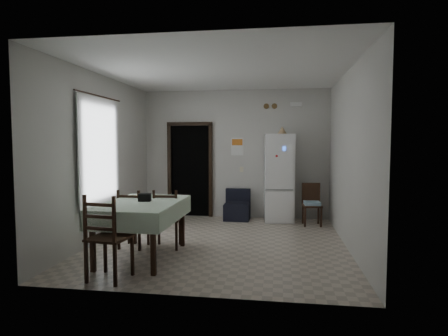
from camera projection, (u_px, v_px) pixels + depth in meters
name	position (u px, v px, depth m)	size (l,w,h in m)	color
ground	(220.00, 243.00, 6.40)	(4.50, 4.50, 0.00)	#B7A996
ceiling	(220.00, 71.00, 6.20)	(4.20, 4.50, 0.02)	white
wall_back	(235.00, 154.00, 8.52)	(4.20, 0.02, 2.90)	beige
wall_front	(188.00, 167.00, 4.08)	(4.20, 0.02, 2.90)	beige
wall_left	(103.00, 157.00, 6.61)	(0.02, 4.50, 2.90)	beige
wall_right	(349.00, 159.00, 6.00)	(0.02, 4.50, 2.90)	beige
doorway	(192.00, 170.00, 8.90)	(1.06, 0.52, 2.22)	black
window_recess	(94.00, 152.00, 6.41)	(0.10, 1.20, 1.60)	silver
curtain	(100.00, 152.00, 6.40)	(0.02, 1.45, 1.85)	silver
curtain_rod	(100.00, 96.00, 6.33)	(0.02, 0.02, 1.60)	black
calendar	(237.00, 147.00, 8.49)	(0.28, 0.02, 0.40)	white
calendar_image	(237.00, 142.00, 8.48)	(0.24, 0.01, 0.14)	orange
light_switch	(242.00, 169.00, 8.52)	(0.08, 0.02, 0.12)	beige
vent_left	(266.00, 106.00, 8.33)	(0.12, 0.12, 0.03)	brown
vent_right	(274.00, 106.00, 8.31)	(0.12, 0.12, 0.03)	brown
emergency_light	(296.00, 104.00, 8.21)	(0.25, 0.07, 0.09)	white
fridge	(279.00, 178.00, 8.10)	(0.61, 0.61, 1.90)	white
tan_cone	(282.00, 130.00, 7.95)	(0.20, 0.20, 0.16)	tan
navy_seat	(237.00, 205.00, 8.27)	(0.56, 0.54, 0.67)	black
corner_chair	(312.00, 205.00, 7.71)	(0.37, 0.37, 0.86)	black
dining_table	(143.00, 230.00, 5.56)	(1.05, 1.60, 0.84)	#AEC6A9
black_bag	(145.00, 197.00, 5.59)	(0.18, 0.11, 0.12)	black
dining_chair_far_left	(134.00, 218.00, 6.11)	(0.41, 0.41, 0.96)	black
dining_chair_far_right	(167.00, 218.00, 6.09)	(0.41, 0.41, 0.96)	black
dining_chair_near_head	(109.00, 236.00, 4.67)	(0.47, 0.47, 1.09)	black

